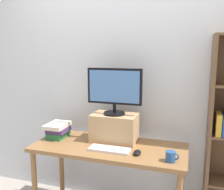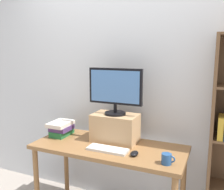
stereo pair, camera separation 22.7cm
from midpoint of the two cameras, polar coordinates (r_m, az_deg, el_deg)
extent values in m
cube|color=silver|center=(2.63, 5.62, 2.46)|extent=(7.00, 0.08, 2.60)
cube|color=olive|center=(2.37, 2.05, -11.91)|extent=(1.41, 0.61, 0.04)
cylinder|color=olive|center=(2.64, -14.39, -19.15)|extent=(0.05, 0.05, 0.74)
cylinder|color=olive|center=(3.01, -8.24, -15.15)|extent=(0.05, 0.05, 0.74)
cylinder|color=olive|center=(2.63, 18.47, -19.48)|extent=(0.05, 0.05, 0.74)
cube|color=brown|center=(2.42, 24.35, -8.96)|extent=(0.03, 0.28, 1.79)
cube|color=gold|center=(2.36, 26.18, -6.59)|extent=(0.04, 0.20, 0.19)
cube|color=tan|center=(2.42, 3.44, -7.56)|extent=(0.43, 0.27, 0.27)
cylinder|color=black|center=(2.38, 3.47, -4.23)|extent=(0.20, 0.20, 0.02)
cylinder|color=black|center=(2.37, 3.49, -3.05)|extent=(0.03, 0.03, 0.08)
cube|color=black|center=(2.33, 3.54, 1.98)|extent=(0.53, 0.04, 0.34)
cube|color=#4C7AB7|center=(2.32, 3.37, 1.92)|extent=(0.49, 0.00, 0.30)
cube|color=silver|center=(2.24, 1.95, -12.39)|extent=(0.36, 0.13, 0.02)
cube|color=white|center=(2.24, 1.95, -12.09)|extent=(0.34, 0.12, 0.00)
ellipsoid|color=black|center=(2.16, 8.21, -13.15)|extent=(0.06, 0.10, 0.04)
cube|color=#236B38|center=(2.65, -8.99, -8.49)|extent=(0.15, 0.25, 0.06)
cube|color=#4C336B|center=(2.62, -9.02, -7.45)|extent=(0.18, 0.21, 0.05)
cube|color=silver|center=(2.61, -9.28, -6.53)|extent=(0.19, 0.26, 0.04)
cylinder|color=#234C84|center=(2.06, 15.56, -13.96)|extent=(0.08, 0.08, 0.08)
torus|color=#234C84|center=(2.05, 16.68, -13.96)|extent=(0.06, 0.01, 0.06)
camera|label=1|loc=(0.11, -87.14, 0.50)|focal=40.00mm
camera|label=2|loc=(0.11, 92.86, -0.50)|focal=40.00mm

